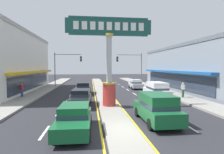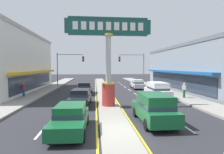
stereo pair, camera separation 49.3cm
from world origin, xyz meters
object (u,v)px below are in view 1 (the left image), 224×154
object	(u,v)px
traffic_light_right_side	(132,64)
sedan_far_right_lane	(84,88)
pedestrian_far_side	(183,89)
sedan_mid_left_lane	(136,84)
sedan_far_left_oncoming	(81,97)
storefront_right	(195,68)
sedan_near_left_lane	(74,118)
pedestrian_near_kerb	(22,89)
suv_near_right_lane	(156,108)
suv_kerb_right	(157,90)
traffic_light_left_side	(65,64)
district_sign	(109,59)

from	to	relation	value
traffic_light_right_side	sedan_far_right_lane	bearing A→B (deg)	-135.47
pedestrian_far_side	sedan_mid_left_lane	bearing A→B (deg)	105.87
sedan_far_left_oncoming	pedestrian_far_side	distance (m)	11.56
storefront_right	sedan_mid_left_lane	world-z (taller)	storefront_right
sedan_near_left_lane	pedestrian_near_kerb	distance (m)	13.72
pedestrian_near_kerb	storefront_right	bearing A→B (deg)	10.59
storefront_right	suv_near_right_lane	xyz separation A→B (m)	(-12.02, -15.20, -2.49)
traffic_light_right_side	suv_kerb_right	distance (m)	13.59
sedan_far_right_lane	sedan_near_left_lane	size ratio (longest dim) A/B	1.00
pedestrian_far_side	storefront_right	bearing A→B (deg)	51.19
suv_kerb_right	pedestrian_far_side	distance (m)	2.94
traffic_light_right_side	sedan_mid_left_lane	bearing A→B (deg)	-94.46
pedestrian_far_side	traffic_light_left_side	bearing A→B (deg)	137.12
traffic_light_right_side	suv_near_right_lane	world-z (taller)	traffic_light_right_side
storefront_right	traffic_light_left_side	size ratio (longest dim) A/B	3.94
storefront_right	suv_near_right_lane	world-z (taller)	storefront_right
suv_near_right_lane	sedan_mid_left_lane	xyz separation A→B (m)	(3.30, 18.02, -0.20)
pedestrian_near_kerb	sedan_mid_left_lane	bearing A→B (deg)	25.40
traffic_light_left_side	traffic_light_right_side	distance (m)	12.35
district_sign	traffic_light_left_side	distance (m)	18.01
storefront_right	sedan_near_left_lane	xyz separation A→B (m)	(-17.20, -16.32, -2.69)
sedan_mid_left_lane	storefront_right	bearing A→B (deg)	-17.94
traffic_light_left_side	sedan_far_right_lane	xyz separation A→B (m)	(3.59, -8.69, -3.46)
sedan_near_left_lane	sedan_far_left_oncoming	distance (m)	6.83
traffic_light_left_side	sedan_far_right_lane	distance (m)	10.01
suv_near_right_lane	pedestrian_far_side	distance (m)	10.04
district_sign	pedestrian_near_kerb	bearing A→B (deg)	148.83
traffic_light_right_side	sedan_far_right_lane	xyz separation A→B (m)	(-8.76, -8.62, -3.46)
suv_near_right_lane	sedan_near_left_lane	distance (m)	5.30
sedan_far_right_lane	suv_kerb_right	distance (m)	9.63
storefront_right	sedan_far_left_oncoming	world-z (taller)	storefront_right
storefront_right	sedan_mid_left_lane	size ratio (longest dim) A/B	5.58
storefront_right	traffic_light_right_side	world-z (taller)	storefront_right
suv_near_right_lane	sedan_far_right_lane	bearing A→B (deg)	111.56
suv_near_right_lane	pedestrian_far_side	bearing A→B (deg)	52.09
district_sign	traffic_light_right_side	world-z (taller)	district_sign
suv_near_right_lane	sedan_far_right_lane	distance (m)	14.08
sedan_far_right_lane	sedan_mid_left_lane	xyz separation A→B (m)	(8.47, 4.92, 0.00)
storefront_right	suv_near_right_lane	size ratio (longest dim) A/B	5.30
traffic_light_right_side	pedestrian_far_side	xyz separation A→B (m)	(2.58, -13.79, -3.12)
suv_near_right_lane	pedestrian_near_kerb	size ratio (longest dim) A/B	2.88
traffic_light_right_side	sedan_mid_left_lane	size ratio (longest dim) A/B	1.42
suv_kerb_right	pedestrian_near_kerb	distance (m)	15.63
sedan_far_right_lane	sedan_near_left_lane	bearing A→B (deg)	-90.00
traffic_light_right_side	sedan_far_right_lane	size ratio (longest dim) A/B	1.43
traffic_light_right_side	pedestrian_near_kerb	bearing A→B (deg)	-145.00
sedan_far_left_oncoming	sedan_mid_left_lane	bearing A→B (deg)	55.47
traffic_light_left_side	pedestrian_near_kerb	xyz separation A→B (m)	(-3.43, -11.11, -3.16)
sedan_far_left_oncoming	district_sign	bearing A→B (deg)	-18.16
storefront_right	sedan_far_right_lane	world-z (taller)	storefront_right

